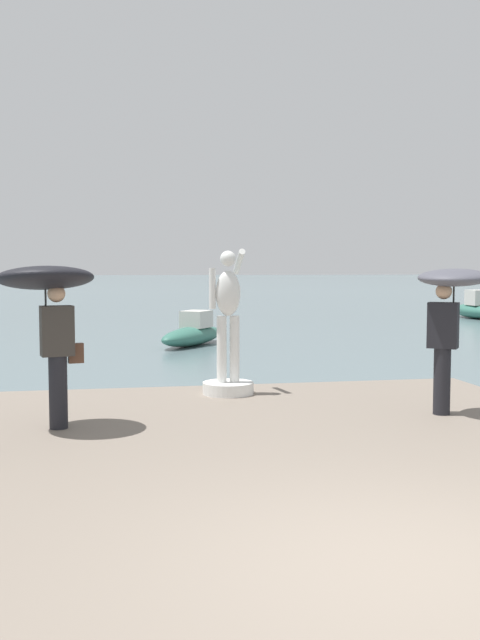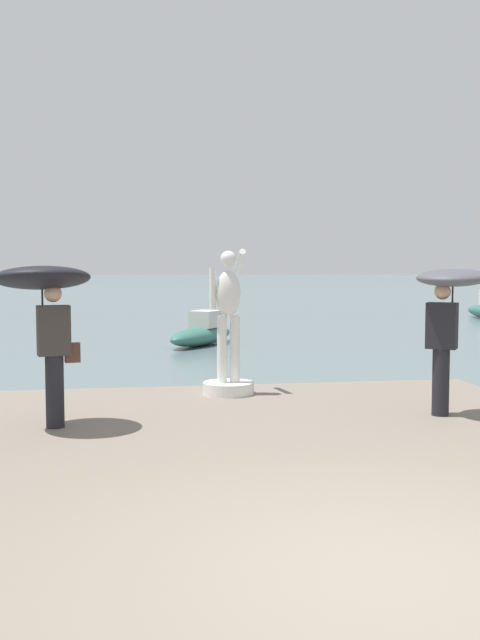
{
  "view_description": "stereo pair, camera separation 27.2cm",
  "coord_description": "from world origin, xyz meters",
  "px_view_note": "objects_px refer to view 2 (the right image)",
  "views": [
    {
      "loc": [
        -1.91,
        -4.19,
        2.33
      ],
      "look_at": [
        0.0,
        6.23,
        1.55
      ],
      "focal_mm": 39.81,
      "sensor_mm": 36.0,
      "label": 1
    },
    {
      "loc": [
        -1.64,
        -4.24,
        2.33
      ],
      "look_at": [
        0.0,
        6.23,
        1.55
      ],
      "focal_mm": 39.81,
      "sensor_mm": 36.0,
      "label": 2
    }
  ],
  "objects_px": {
    "onlooker_right": "(449,302)",
    "boat_near": "(202,333)",
    "statue_white_figure": "(228,343)",
    "onlooker_left": "(45,296)"
  },
  "relations": [
    {
      "from": "onlooker_right",
      "to": "boat_near",
      "type": "distance_m",
      "value": 12.89
    },
    {
      "from": "statue_white_figure",
      "to": "onlooker_left",
      "type": "relative_size",
      "value": 1.11
    },
    {
      "from": "boat_near",
      "to": "onlooker_right",
      "type": "bearing_deg",
      "value": -81.41
    },
    {
      "from": "onlooker_left",
      "to": "boat_near",
      "type": "height_order",
      "value": "onlooker_left"
    },
    {
      "from": "statue_white_figure",
      "to": "onlooker_right",
      "type": "relative_size",
      "value": 1.14
    },
    {
      "from": "onlooker_right",
      "to": "statue_white_figure",
      "type": "bearing_deg",
      "value": 141.84
    },
    {
      "from": "onlooker_left",
      "to": "boat_near",
      "type": "xyz_separation_m",
      "value": [
        3.18,
        12.56,
        -1.64
      ]
    },
    {
      "from": "onlooker_right",
      "to": "boat_near",
      "type": "xyz_separation_m",
      "value": [
        -1.91,
        12.66,
        -1.53
      ]
    },
    {
      "from": "onlooker_right",
      "to": "boat_near",
      "type": "bearing_deg",
      "value": 98.59
    },
    {
      "from": "statue_white_figure",
      "to": "boat_near",
      "type": "distance_m",
      "value": 10.67
    }
  ]
}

